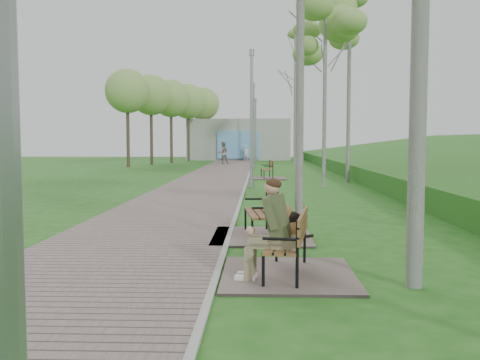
# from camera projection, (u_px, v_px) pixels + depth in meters

# --- Properties ---
(walkway) EXTENTS (3.50, 67.00, 0.04)m
(walkway) POSITION_uv_depth(u_px,v_px,m) (208.00, 183.00, 24.23)
(walkway) COLOR #6C5E58
(walkway) RESTS_ON ground
(kerb) EXTENTS (0.10, 67.00, 0.05)m
(kerb) POSITION_uv_depth(u_px,v_px,m) (247.00, 183.00, 24.17)
(kerb) COLOR #999993
(kerb) RESTS_ON ground
(building_north) EXTENTS (10.00, 5.20, 4.00)m
(building_north) POSITION_uv_depth(u_px,v_px,m) (239.00, 140.00, 53.45)
(building_north) COLOR #9E9E99
(building_north) RESTS_ON ground
(bench_main) EXTENTS (1.89, 2.10, 1.64)m
(bench_main) POSITION_uv_depth(u_px,v_px,m) (282.00, 245.00, 7.57)
(bench_main) COLOR #6C5E58
(bench_main) RESTS_ON ground
(bench_second) EXTENTS (1.95, 2.16, 1.19)m
(bench_second) POSITION_uv_depth(u_px,v_px,m) (260.00, 226.00, 10.68)
(bench_second) COLOR #6C5E58
(bench_second) RESTS_ON ground
(bench_third) EXTENTS (1.87, 2.08, 1.15)m
(bench_third) POSITION_uv_depth(u_px,v_px,m) (267.00, 174.00, 27.04)
(bench_third) COLOR #6C5E58
(bench_third) RESTS_ON ground
(lamp_post_second) EXTENTS (0.21, 0.21, 5.55)m
(lamp_post_second) POSITION_uv_depth(u_px,v_px,m) (252.00, 124.00, 21.35)
(lamp_post_second) COLOR gray
(lamp_post_second) RESTS_ON ground
(lamp_post_third) EXTENTS (0.23, 0.23, 5.83)m
(lamp_post_third) POSITION_uv_depth(u_px,v_px,m) (254.00, 129.00, 36.32)
(lamp_post_third) COLOR gray
(lamp_post_third) RESTS_ON ground
(lamp_post_far) EXTENTS (0.22, 0.22, 5.73)m
(lamp_post_far) POSITION_uv_depth(u_px,v_px,m) (256.00, 132.00, 48.54)
(lamp_post_far) COLOR gray
(lamp_post_far) RESTS_ON ground
(pedestrian_near) EXTENTS (0.55, 0.38, 1.45)m
(pedestrian_near) POSITION_uv_depth(u_px,v_px,m) (246.00, 153.00, 50.34)
(pedestrian_near) COLOR silver
(pedestrian_near) RESTS_ON ground
(pedestrian_far) EXTENTS (1.07, 0.95, 1.84)m
(pedestrian_far) POSITION_uv_depth(u_px,v_px,m) (223.00, 153.00, 42.98)
(pedestrian_far) COLOR gray
(pedestrian_far) RESTS_ON ground
(birch_mid_c) EXTENTS (2.32, 2.32, 8.42)m
(birch_mid_c) POSITION_uv_depth(u_px,v_px,m) (325.00, 24.00, 21.56)
(birch_mid_c) COLOR silver
(birch_mid_c) RESTS_ON ground
(birch_far_b) EXTENTS (2.82, 2.82, 10.00)m
(birch_far_b) POSITION_uv_depth(u_px,v_px,m) (325.00, 28.00, 28.26)
(birch_far_b) COLOR silver
(birch_far_b) RESTS_ON ground
(birch_distant_a) EXTENTS (2.67, 2.67, 10.66)m
(birch_distant_a) POSITION_uv_depth(u_px,v_px,m) (295.00, 55.00, 40.31)
(birch_distant_a) COLOR silver
(birch_distant_a) RESTS_ON ground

